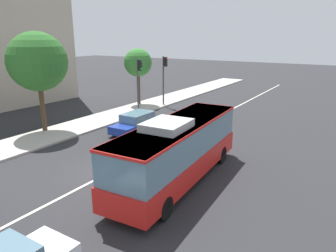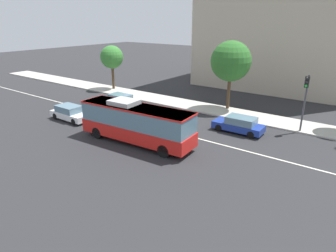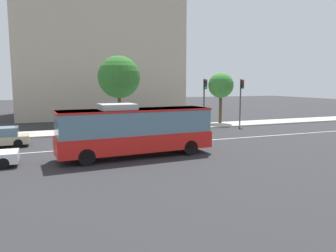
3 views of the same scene
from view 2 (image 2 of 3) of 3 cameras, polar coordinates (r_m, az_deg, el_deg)
ground_plane at (r=27.64m, az=-2.46°, el=-0.28°), size 160.00×160.00×0.00m
sidewalk_kerb at (r=34.10m, az=6.16°, el=3.73°), size 80.00×3.66×0.14m
lane_centre_line at (r=27.63m, az=-2.46°, el=-0.27°), size 76.00×0.16×0.01m
transit_bus at (r=23.80m, az=-6.27°, el=0.83°), size 10.13×3.09×3.46m
sedan_blue at (r=27.02m, az=13.70°, el=0.29°), size 4.53×1.88×1.46m
sedan_white at (r=31.13m, az=-18.53°, el=2.44°), size 4.50×1.82×1.46m
sedan_beige at (r=34.63m, az=-9.45°, el=4.95°), size 4.51×1.85×1.46m
traffic_light_near_corner at (r=27.89m, az=25.24°, el=5.64°), size 0.34×0.62×5.20m
street_tree_kerbside_left at (r=42.84m, az=-10.92°, el=13.02°), size 3.19×3.19×6.23m
street_tree_kerbside_centre at (r=32.78m, az=12.16°, el=12.23°), size 4.34×4.34×7.57m
office_block_background at (r=48.41m, az=22.22°, el=19.42°), size 22.53×16.24×20.40m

